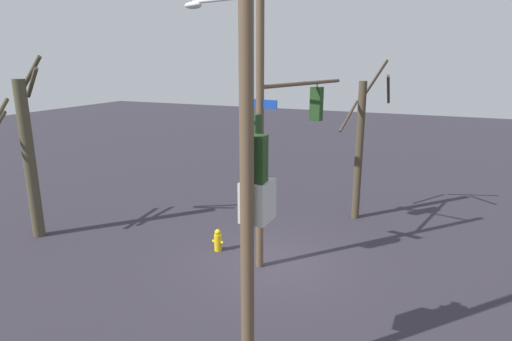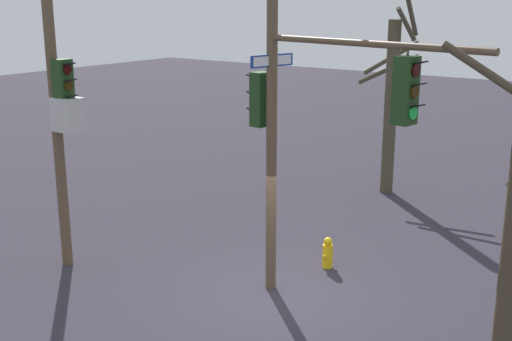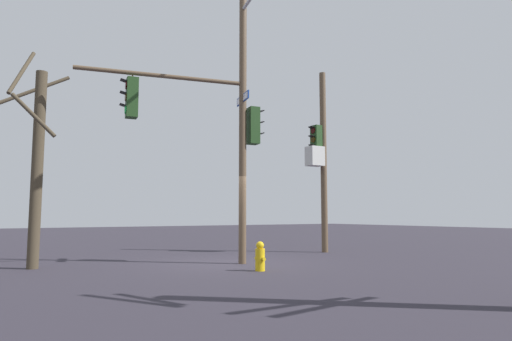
# 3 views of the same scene
# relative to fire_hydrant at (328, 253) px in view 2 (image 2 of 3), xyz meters

# --- Properties ---
(ground_plane) EXTENTS (80.00, 80.00, 0.00)m
(ground_plane) POSITION_rel_fire_hydrant_xyz_m (-1.92, 0.15, -0.34)
(ground_plane) COLOR #302B35
(main_signal_pole_assembly) EXTENTS (3.78, 5.22, 8.11)m
(main_signal_pole_assembly) POSITION_rel_fire_hydrant_xyz_m (-1.64, -0.22, 4.19)
(main_signal_pole_assembly) COLOR brown
(main_signal_pole_assembly) RESTS_ON ground
(secondary_pole_assembly) EXTENTS (0.49, 0.84, 6.86)m
(secondary_pole_assembly) POSITION_rel_fire_hydrant_xyz_m (-3.35, 4.84, 3.26)
(secondary_pole_assembly) COLOR brown
(secondary_pole_assembly) RESTS_ON ground
(fire_hydrant) EXTENTS (0.38, 0.24, 0.73)m
(fire_hydrant) POSITION_rel_fire_hydrant_xyz_m (0.00, 0.00, 0.00)
(fire_hydrant) COLOR yellow
(fire_hydrant) RESTS_ON ground
(bare_tree_behind_pole) EXTENTS (1.92, 1.92, 6.12)m
(bare_tree_behind_pole) POSITION_rel_fire_hydrant_xyz_m (6.38, 1.43, 2.59)
(bare_tree_behind_pole) COLOR #484230
(bare_tree_behind_pole) RESTS_ON ground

